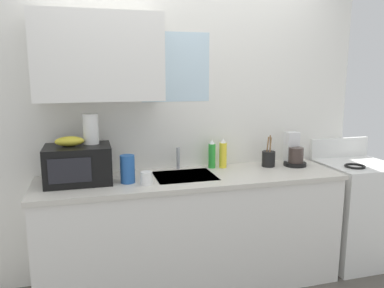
{
  "coord_description": "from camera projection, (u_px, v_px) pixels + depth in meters",
  "views": [
    {
      "loc": [
        -0.75,
        -2.71,
        1.68
      ],
      "look_at": [
        0.0,
        0.0,
        1.15
      ],
      "focal_mm": 35.33,
      "sensor_mm": 36.0,
      "label": 1
    }
  ],
  "objects": [
    {
      "name": "kitchen_wall_assembly",
      "position": [
        168.0,
        113.0,
        3.08
      ],
      "size": [
        3.11,
        0.42,
        2.5
      ],
      "color": "white",
      "rests_on": "ground"
    },
    {
      "name": "counter_unit",
      "position": [
        192.0,
        230.0,
        2.98
      ],
      "size": [
        2.34,
        0.63,
        0.9
      ],
      "color": "white",
      "rests_on": "ground"
    },
    {
      "name": "sink_faucet",
      "position": [
        178.0,
        158.0,
        3.1
      ],
      "size": [
        0.03,
        0.03,
        0.18
      ],
      "primitive_type": "cylinder",
      "color": "#B2B5BA",
      "rests_on": "counter_unit"
    },
    {
      "name": "stove_range",
      "position": [
        354.0,
        211.0,
        3.38
      ],
      "size": [
        0.6,
        0.6,
        1.08
      ],
      "color": "white",
      "rests_on": "ground"
    },
    {
      "name": "microwave",
      "position": [
        78.0,
        164.0,
        2.71
      ],
      "size": [
        0.46,
        0.35,
        0.27
      ],
      "color": "black",
      "rests_on": "counter_unit"
    },
    {
      "name": "banana_bunch",
      "position": [
        69.0,
        141.0,
        2.66
      ],
      "size": [
        0.2,
        0.11,
        0.07
      ],
      "primitive_type": "ellipsoid",
      "color": "gold",
      "rests_on": "microwave"
    },
    {
      "name": "paper_towel_roll",
      "position": [
        91.0,
        129.0,
        2.74
      ],
      "size": [
        0.11,
        0.11,
        0.22
      ],
      "primitive_type": "cylinder",
      "color": "white",
      "rests_on": "microwave"
    },
    {
      "name": "coffee_maker",
      "position": [
        294.0,
        153.0,
        3.23
      ],
      "size": [
        0.19,
        0.21,
        0.28
      ],
      "color": "black",
      "rests_on": "counter_unit"
    },
    {
      "name": "dish_soap_bottle_green",
      "position": [
        212.0,
        155.0,
        3.14
      ],
      "size": [
        0.06,
        0.06,
        0.24
      ],
      "color": "green",
      "rests_on": "counter_unit"
    },
    {
      "name": "dish_soap_bottle_yellow",
      "position": [
        223.0,
        154.0,
        3.14
      ],
      "size": [
        0.06,
        0.06,
        0.25
      ],
      "color": "yellow",
      "rests_on": "counter_unit"
    },
    {
      "name": "cereal_canister",
      "position": [
        128.0,
        169.0,
        2.71
      ],
      "size": [
        0.1,
        0.1,
        0.2
      ],
      "primitive_type": "cylinder",
      "color": "#2659A5",
      "rests_on": "counter_unit"
    },
    {
      "name": "mug_white",
      "position": [
        147.0,
        178.0,
        2.66
      ],
      "size": [
        0.08,
        0.08,
        0.09
      ],
      "primitive_type": "cylinder",
      "color": "white",
      "rests_on": "counter_unit"
    },
    {
      "name": "utensil_crock",
      "position": [
        268.0,
        158.0,
        3.19
      ],
      "size": [
        0.11,
        0.11,
        0.26
      ],
      "color": "black",
      "rests_on": "counter_unit"
    }
  ]
}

